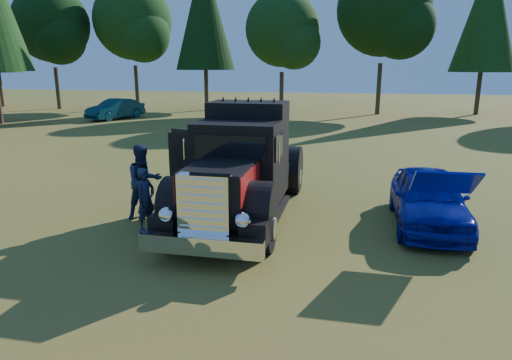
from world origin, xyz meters
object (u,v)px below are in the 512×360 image
object	(u,v)px
diamond_t_truck	(241,171)
distant_teal_car	(115,109)
spectator_far	(144,182)
spectator_near	(146,199)
hotrod_coupe	(429,198)

from	to	relation	value
diamond_t_truck	distant_teal_car	world-z (taller)	diamond_t_truck
diamond_t_truck	spectator_far	xyz separation A→B (m)	(-2.50, -0.48, -0.29)
spectator_near	distant_teal_car	xyz separation A→B (m)	(-12.69, 21.80, -0.02)
spectator_far	distant_teal_car	size ratio (longest dim) A/B	0.43
spectator_near	distant_teal_car	world-z (taller)	spectator_near
spectator_far	distant_teal_car	distance (m)	24.28
hotrod_coupe	distant_teal_car	size ratio (longest dim) A/B	0.93
hotrod_coupe	spectator_far	world-z (taller)	spectator_far
diamond_t_truck	hotrod_coupe	world-z (taller)	diamond_t_truck
diamond_t_truck	hotrod_coupe	xyz separation A→B (m)	(4.73, 0.42, -0.56)
diamond_t_truck	spectator_far	bearing A→B (deg)	-169.06
diamond_t_truck	spectator_near	distance (m)	2.51
diamond_t_truck	hotrod_coupe	size ratio (longest dim) A/B	1.68
diamond_t_truck	spectator_near	world-z (taller)	diamond_t_truck
hotrod_coupe	distant_teal_car	bearing A→B (deg)	134.17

